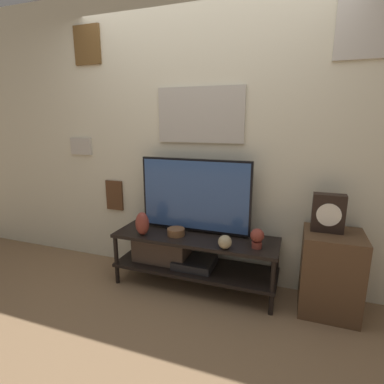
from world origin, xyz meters
name	(u,v)px	position (x,y,z in m)	size (l,w,h in m)	color
ground_plane	(185,301)	(0.00, 0.00, 0.00)	(12.00, 12.00, 0.00)	#846647
wall_back	(205,138)	(0.00, 0.55, 1.36)	(6.40, 0.08, 2.70)	beige
media_console	(183,253)	(-0.12, 0.27, 0.32)	(1.49, 0.46, 0.50)	black
television	(195,195)	(-0.04, 0.37, 0.85)	(1.04, 0.05, 0.69)	black
vase_round_glass	(225,242)	(0.32, 0.10, 0.56)	(0.11, 0.11, 0.11)	tan
vase_urn_stoneware	(142,224)	(-0.46, 0.14, 0.61)	(0.13, 0.11, 0.22)	brown
vase_wide_bowl	(176,232)	(-0.17, 0.23, 0.53)	(0.16, 0.16, 0.06)	brown
decorative_bust	(257,237)	(0.56, 0.20, 0.59)	(0.11, 0.11, 0.17)	brown
side_table	(330,273)	(1.14, 0.29, 0.33)	(0.45, 0.42, 0.67)	#513823
mantel_clock	(328,213)	(1.08, 0.32, 0.82)	(0.24, 0.11, 0.30)	black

